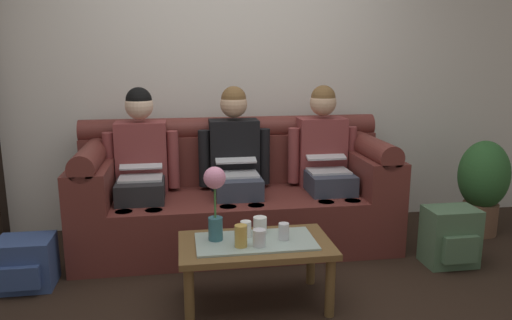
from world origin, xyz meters
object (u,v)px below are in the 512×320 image
person_right (325,158)px  person_left (141,164)px  person_middle (236,161)px  cup_near_right (260,225)px  coffee_table (255,251)px  cup_far_right (241,236)px  cup_far_center (246,229)px  cup_near_left (284,231)px  cup_far_left (259,238)px  potted_plant (483,183)px  backpack_left (26,263)px  backpack_right (450,237)px  couch (236,197)px  flower_vase (215,194)px

person_right → person_left: bearing=180.0°
person_middle → cup_near_right: 0.91m
coffee_table → cup_far_right: bearing=-141.0°
person_middle → person_left: bearing=180.0°
cup_far_center → cup_near_left: bearing=-20.5°
cup_far_left → cup_far_right: size_ratio=0.77×
cup_near_right → potted_plant: (1.97, 0.76, -0.02)m
coffee_table → cup_near_right: 0.16m
potted_plant → backpack_left: bearing=-172.8°
person_middle → potted_plant: (2.01, -0.12, -0.23)m
person_right → backpack_right: 1.08m
person_middle → coffee_table: 1.04m
couch → flower_vase: 1.02m
couch → backpack_right: bearing=-24.6°
couch → potted_plant: (2.01, -0.13, 0.06)m
person_middle → backpack_right: 1.65m
backpack_left → couch: bearing=21.6°
cup_near_right → backpack_left: bearing=167.3°
person_middle → cup_far_right: bearing=-95.1°
couch → backpack_right: couch is taller
flower_vase → backpack_left: 1.35m
person_left → cup_far_center: bearing=-54.3°
person_right → flower_vase: size_ratio=2.79×
cup_far_right → cup_near_right: bearing=53.0°
cup_far_center → backpack_left: (-1.36, 0.37, -0.29)m
person_right → cup_near_left: (-0.54, -1.00, -0.21)m
person_middle → person_right: (0.71, -0.00, 0.00)m
coffee_table → cup_near_left: cup_near_left is taller
backpack_left → person_middle: bearing=21.4°
cup_far_center → cup_far_left: size_ratio=0.97×
flower_vase → backpack_right: 1.76m
person_right → cup_far_right: person_right is taller
cup_far_right → backpack_right: bearing=15.0°
flower_vase → backpack_right: flower_vase is taller
person_right → backpack_left: size_ratio=3.59×
person_middle → cup_far_left: (0.01, -1.08, -0.21)m
backpack_left → potted_plant: 3.46m
backpack_left → person_left: bearing=38.3°
person_right → cup_far_center: bearing=-129.4°
cup_near_right → backpack_left: cup_near_right is taller
couch → person_left: (-0.71, -0.00, 0.29)m
person_middle → cup_near_left: bearing=-80.6°
coffee_table → backpack_left: coffee_table is taller
person_right → coffee_table: 1.26m
flower_vase → person_left: bearing=117.0°
cup_near_left → cup_near_right: size_ratio=0.96×
cup_far_center → coffee_table: bearing=-56.1°
backpack_left → potted_plant: potted_plant is taller
couch → potted_plant: size_ratio=3.04×
person_middle → flower_vase: 0.97m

